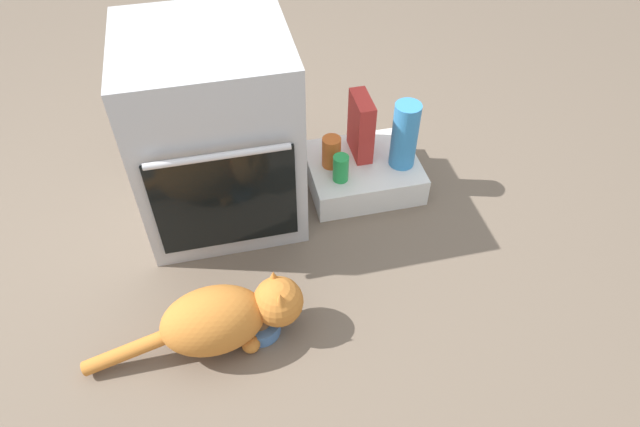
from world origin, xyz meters
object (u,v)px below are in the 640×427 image
at_px(oven, 215,132).
at_px(cat, 226,317).
at_px(pantry_cabinet, 362,172).
at_px(food_bowl, 260,325).
at_px(sauce_jar, 331,152).
at_px(cereal_box, 361,126).
at_px(soda_can, 341,168).
at_px(water_bottle, 405,135).

relative_size(oven, cat, 1.04).
xyz_separation_m(pantry_cabinet, food_bowl, (-0.56, -0.66, -0.03)).
bearing_deg(food_bowl, oven, 94.13).
distance_m(pantry_cabinet, sauce_jar, 0.20).
bearing_deg(oven, cereal_box, 6.09).
bearing_deg(oven, soda_can, -10.29).
xyz_separation_m(food_bowl, cat, (-0.11, -0.01, 0.10)).
bearing_deg(water_bottle, cereal_box, 144.56).
height_order(pantry_cabinet, cat, cat).
bearing_deg(cat, soda_can, 43.12).
xyz_separation_m(oven, soda_can, (0.48, -0.09, -0.21)).
xyz_separation_m(oven, cereal_box, (0.61, 0.07, -0.13)).
bearing_deg(pantry_cabinet, soda_can, -144.67).
xyz_separation_m(cereal_box, sauce_jar, (-0.14, -0.05, -0.07)).
height_order(cat, cereal_box, cereal_box).
bearing_deg(cereal_box, soda_can, -129.47).
distance_m(oven, cat, 0.72).
distance_m(food_bowl, cat, 0.15).
relative_size(oven, sauce_jar, 5.66).
bearing_deg(soda_can, food_bowl, -127.21).
height_order(oven, cat, oven).
height_order(oven, cereal_box, oven).
height_order(food_bowl, sauce_jar, sauce_jar).
distance_m(oven, food_bowl, 0.76).
height_order(oven, water_bottle, oven).
relative_size(food_bowl, cat, 0.19).
xyz_separation_m(soda_can, sauce_jar, (-0.02, 0.10, 0.01)).
bearing_deg(cereal_box, sauce_jar, -159.12).
height_order(cat, sauce_jar, sauce_jar).
xyz_separation_m(food_bowl, water_bottle, (0.72, 0.62, 0.25)).
relative_size(food_bowl, cereal_box, 0.51).
height_order(food_bowl, cereal_box, cereal_box).
bearing_deg(soda_can, cereal_box, 50.53).
relative_size(soda_can, cereal_box, 0.43).
distance_m(oven, sauce_jar, 0.51).
distance_m(oven, soda_can, 0.53).
height_order(oven, soda_can, oven).
distance_m(water_bottle, sauce_jar, 0.31).
bearing_deg(soda_can, cat, -133.14).
xyz_separation_m(pantry_cabinet, water_bottle, (0.16, -0.05, 0.22)).
relative_size(pantry_cabinet, cereal_box, 1.70).
bearing_deg(sauce_jar, pantry_cabinet, -3.84).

